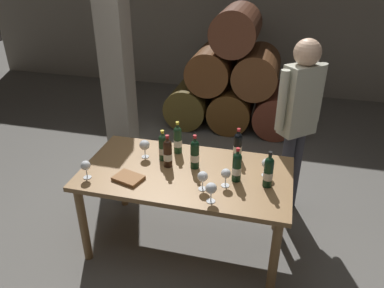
{
  "coord_description": "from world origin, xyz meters",
  "views": [
    {
      "loc": [
        0.68,
        -2.48,
        2.41
      ],
      "look_at": [
        0.0,
        0.2,
        0.91
      ],
      "focal_mm": 35.08,
      "sensor_mm": 36.0,
      "label": 1
    }
  ],
  "objects_px": {
    "wine_bottle_5": "(178,139)",
    "wine_glass_2": "(86,166)",
    "wine_bottle_1": "(268,172)",
    "wine_bottle_4": "(238,145)",
    "wine_bottle_2": "(195,154)",
    "wine_bottle_6": "(168,153)",
    "wine_glass_0": "(267,164)",
    "wine_glass_4": "(211,189)",
    "wine_glass_3": "(226,174)",
    "wine_bottle_3": "(163,147)",
    "wine_glass_1": "(203,177)",
    "wine_glass_5": "(145,145)",
    "wine_bottle_0": "(237,167)",
    "sommelier_presenting": "(298,114)",
    "dining_table": "(186,181)",
    "tasting_notebook": "(128,178)"
  },
  "relations": [
    {
      "from": "wine_bottle_5",
      "to": "wine_glass_2",
      "type": "relative_size",
      "value": 1.96
    },
    {
      "from": "wine_bottle_1",
      "to": "wine_bottle_4",
      "type": "height_order",
      "value": "wine_bottle_1"
    },
    {
      "from": "wine_bottle_2",
      "to": "wine_bottle_5",
      "type": "relative_size",
      "value": 1.01
    },
    {
      "from": "wine_bottle_6",
      "to": "wine_glass_0",
      "type": "distance_m",
      "value": 0.8
    },
    {
      "from": "wine_bottle_1",
      "to": "wine_glass_4",
      "type": "height_order",
      "value": "wine_bottle_1"
    },
    {
      "from": "wine_glass_0",
      "to": "wine_glass_4",
      "type": "bearing_deg",
      "value": -128.94
    },
    {
      "from": "wine_bottle_5",
      "to": "wine_glass_3",
      "type": "height_order",
      "value": "wine_bottle_5"
    },
    {
      "from": "wine_bottle_3",
      "to": "wine_bottle_4",
      "type": "distance_m",
      "value": 0.63
    },
    {
      "from": "wine_bottle_2",
      "to": "wine_glass_1",
      "type": "height_order",
      "value": "wine_bottle_2"
    },
    {
      "from": "wine_bottle_5",
      "to": "wine_glass_5",
      "type": "bearing_deg",
      "value": -149.22
    },
    {
      "from": "wine_bottle_2",
      "to": "wine_bottle_6",
      "type": "height_order",
      "value": "wine_bottle_2"
    },
    {
      "from": "wine_bottle_1",
      "to": "wine_bottle_0",
      "type": "bearing_deg",
      "value": 175.9
    },
    {
      "from": "wine_glass_0",
      "to": "wine_glass_5",
      "type": "height_order",
      "value": "wine_glass_5"
    },
    {
      "from": "sommelier_presenting",
      "to": "dining_table",
      "type": "bearing_deg",
      "value": -138.55
    },
    {
      "from": "wine_glass_3",
      "to": "wine_glass_4",
      "type": "relative_size",
      "value": 0.96
    },
    {
      "from": "wine_bottle_0",
      "to": "wine_glass_2",
      "type": "relative_size",
      "value": 1.9
    },
    {
      "from": "wine_bottle_5",
      "to": "wine_glass_5",
      "type": "height_order",
      "value": "wine_bottle_5"
    },
    {
      "from": "wine_glass_1",
      "to": "wine_glass_4",
      "type": "bearing_deg",
      "value": -55.51
    },
    {
      "from": "wine_glass_2",
      "to": "wine_bottle_2",
      "type": "bearing_deg",
      "value": 24.56
    },
    {
      "from": "wine_bottle_5",
      "to": "wine_glass_3",
      "type": "distance_m",
      "value": 0.64
    },
    {
      "from": "wine_glass_3",
      "to": "wine_glass_5",
      "type": "relative_size",
      "value": 0.92
    },
    {
      "from": "dining_table",
      "to": "wine_glass_0",
      "type": "relative_size",
      "value": 10.97
    },
    {
      "from": "wine_glass_0",
      "to": "wine_bottle_1",
      "type": "bearing_deg",
      "value": -81.36
    },
    {
      "from": "sommelier_presenting",
      "to": "wine_bottle_6",
      "type": "bearing_deg",
      "value": -145.36
    },
    {
      "from": "wine_bottle_5",
      "to": "wine_glass_0",
      "type": "relative_size",
      "value": 1.91
    },
    {
      "from": "wine_bottle_6",
      "to": "wine_glass_2",
      "type": "relative_size",
      "value": 1.89
    },
    {
      "from": "wine_bottle_1",
      "to": "wine_glass_2",
      "type": "bearing_deg",
      "value": -170.31
    },
    {
      "from": "wine_bottle_2",
      "to": "wine_glass_3",
      "type": "height_order",
      "value": "wine_bottle_2"
    },
    {
      "from": "wine_bottle_0",
      "to": "wine_bottle_1",
      "type": "relative_size",
      "value": 0.96
    },
    {
      "from": "wine_glass_1",
      "to": "wine_bottle_0",
      "type": "bearing_deg",
      "value": 38.54
    },
    {
      "from": "wine_bottle_4",
      "to": "tasting_notebook",
      "type": "bearing_deg",
      "value": -144.98
    },
    {
      "from": "wine_bottle_5",
      "to": "wine_glass_3",
      "type": "relative_size",
      "value": 1.99
    },
    {
      "from": "wine_glass_3",
      "to": "wine_bottle_1",
      "type": "bearing_deg",
      "value": 14.14
    },
    {
      "from": "wine_bottle_0",
      "to": "wine_bottle_1",
      "type": "bearing_deg",
      "value": -4.1
    },
    {
      "from": "wine_glass_0",
      "to": "wine_bottle_2",
      "type": "bearing_deg",
      "value": -178.15
    },
    {
      "from": "wine_bottle_5",
      "to": "wine_bottle_4",
      "type": "bearing_deg",
      "value": 3.2
    },
    {
      "from": "wine_bottle_3",
      "to": "wine_glass_3",
      "type": "height_order",
      "value": "wine_bottle_3"
    },
    {
      "from": "wine_glass_2",
      "to": "wine_bottle_0",
      "type": "bearing_deg",
      "value": 12.5
    },
    {
      "from": "wine_glass_4",
      "to": "tasting_notebook",
      "type": "distance_m",
      "value": 0.7
    },
    {
      "from": "wine_bottle_2",
      "to": "wine_glass_0",
      "type": "distance_m",
      "value": 0.58
    },
    {
      "from": "wine_bottle_1",
      "to": "sommelier_presenting",
      "type": "relative_size",
      "value": 0.17
    },
    {
      "from": "wine_glass_4",
      "to": "wine_bottle_0",
      "type": "bearing_deg",
      "value": 66.59
    },
    {
      "from": "wine_glass_1",
      "to": "wine_glass_3",
      "type": "bearing_deg",
      "value": 28.52
    },
    {
      "from": "wine_glass_5",
      "to": "wine_glass_4",
      "type": "bearing_deg",
      "value": -35.2
    },
    {
      "from": "wine_bottle_3",
      "to": "wine_bottle_6",
      "type": "xyz_separation_m",
      "value": [
        0.07,
        -0.09,
        0.0
      ]
    },
    {
      "from": "wine_bottle_4",
      "to": "tasting_notebook",
      "type": "xyz_separation_m",
      "value": [
        -0.78,
        -0.54,
        -0.11
      ]
    },
    {
      "from": "wine_bottle_0",
      "to": "wine_glass_3",
      "type": "height_order",
      "value": "wine_bottle_0"
    },
    {
      "from": "wine_bottle_6",
      "to": "dining_table",
      "type": "bearing_deg",
      "value": -16.09
    },
    {
      "from": "wine_bottle_3",
      "to": "sommelier_presenting",
      "type": "bearing_deg",
      "value": 29.24
    },
    {
      "from": "sommelier_presenting",
      "to": "wine_bottle_0",
      "type": "bearing_deg",
      "value": -119.34
    }
  ]
}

